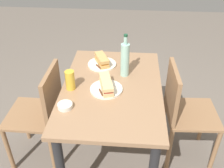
% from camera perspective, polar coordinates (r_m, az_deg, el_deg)
% --- Properties ---
extents(ground_plane, '(8.00, 8.00, 0.00)m').
position_cam_1_polar(ground_plane, '(2.40, 0.00, -15.84)').
color(ground_plane, '#6B6056').
extents(dining_table, '(1.07, 0.71, 0.77)m').
position_cam_1_polar(dining_table, '(1.95, 0.00, -3.83)').
color(dining_table, '#997251').
rests_on(dining_table, ground).
extents(chair_far, '(0.41, 0.41, 0.87)m').
position_cam_1_polar(chair_far, '(2.14, -14.96, -5.74)').
color(chair_far, '#936B47').
rests_on(chair_far, ground).
extents(chair_near, '(0.42, 0.42, 0.87)m').
position_cam_1_polar(chair_near, '(2.15, 15.08, -5.47)').
color(chair_near, '#936B47').
rests_on(chair_near, ground).
extents(plate_near, '(0.23, 0.23, 0.01)m').
position_cam_1_polar(plate_near, '(1.83, -1.25, -1.13)').
color(plate_near, silver).
rests_on(plate_near, dining_table).
extents(baguette_sandwich_near, '(0.23, 0.12, 0.07)m').
position_cam_1_polar(baguette_sandwich_near, '(1.81, -1.27, -0.06)').
color(baguette_sandwich_near, '#DBB77A').
rests_on(baguette_sandwich_near, plate_near).
extents(knife_near, '(0.17, 0.08, 0.01)m').
position_cam_1_polar(knife_near, '(1.81, -2.75, -1.21)').
color(knife_near, silver).
rests_on(knife_near, plate_near).
extents(plate_far, '(0.23, 0.23, 0.01)m').
position_cam_1_polar(plate_far, '(2.12, -2.20, 4.32)').
color(plate_far, silver).
rests_on(plate_far, dining_table).
extents(baguette_sandwich_far, '(0.20, 0.14, 0.07)m').
position_cam_1_polar(baguette_sandwich_far, '(2.10, -2.23, 5.30)').
color(baguette_sandwich_far, tan).
rests_on(baguette_sandwich_far, plate_far).
extents(knife_far, '(0.16, 0.11, 0.01)m').
position_cam_1_polar(knife_far, '(2.10, -3.41, 4.20)').
color(knife_far, silver).
rests_on(knife_far, plate_far).
extents(water_bottle, '(0.06, 0.06, 0.33)m').
position_cam_1_polar(water_bottle, '(1.93, 2.84, 5.43)').
color(water_bottle, '#99C6B7').
rests_on(water_bottle, dining_table).
extents(beer_glass, '(0.07, 0.07, 0.14)m').
position_cam_1_polar(beer_glass, '(1.83, -9.13, 0.84)').
color(beer_glass, gold).
rests_on(beer_glass, dining_table).
extents(olive_bowl, '(0.10, 0.10, 0.03)m').
position_cam_1_polar(olive_bowl, '(1.70, -10.20, -4.71)').
color(olive_bowl, silver).
rests_on(olive_bowl, dining_table).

